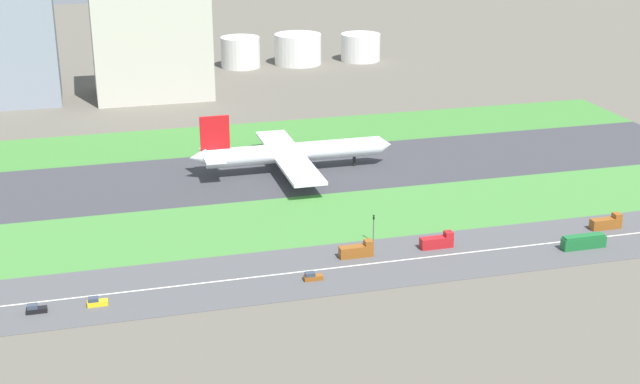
{
  "coord_description": "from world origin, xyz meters",
  "views": [
    {
      "loc": [
        -58.94,
        -258.35,
        90.04
      ],
      "look_at": [
        1.12,
        -36.5,
        6.0
      ],
      "focal_mm": 49.74,
      "sensor_mm": 36.0,
      "label": 1
    }
  ],
  "objects_px": {
    "terminal_building": "(0,38)",
    "traffic_light": "(374,226)",
    "truck_1": "(437,242)",
    "hangar_building": "(150,40)",
    "fuel_tank_centre": "(298,49)",
    "car_1": "(312,277)",
    "truck_0": "(357,251)",
    "truck_2": "(607,223)",
    "car_0": "(96,302)",
    "airliner": "(290,153)",
    "car_4": "(36,309)",
    "fuel_tank_east": "(360,47)",
    "bus_0": "(584,242)",
    "fuel_tank_west": "(240,52)"
  },
  "relations": [
    {
      "from": "car_1",
      "to": "car_4",
      "type": "xyz_separation_m",
      "value": [
        -61.65,
        0.0,
        0.0
      ]
    },
    {
      "from": "terminal_building",
      "to": "traffic_light",
      "type": "bearing_deg",
      "value": -60.38
    },
    {
      "from": "terminal_building",
      "to": "fuel_tank_centre",
      "type": "xyz_separation_m",
      "value": [
        132.88,
        45.0,
        -19.67
      ]
    },
    {
      "from": "bus_0",
      "to": "fuel_tank_east",
      "type": "distance_m",
      "value": 237.61
    },
    {
      "from": "truck_2",
      "to": "hangar_building",
      "type": "distance_m",
      "value": 210.02
    },
    {
      "from": "truck_1",
      "to": "truck_0",
      "type": "relative_size",
      "value": 1.0
    },
    {
      "from": "truck_1",
      "to": "fuel_tank_west",
      "type": "relative_size",
      "value": 0.45
    },
    {
      "from": "car_0",
      "to": "traffic_light",
      "type": "distance_m",
      "value": 72.13
    },
    {
      "from": "terminal_building",
      "to": "bus_0",
      "type": "bearing_deg",
      "value": -52.26
    },
    {
      "from": "fuel_tank_centre",
      "to": "traffic_light",
      "type": "bearing_deg",
      "value": -98.81
    },
    {
      "from": "hangar_building",
      "to": "car_4",
      "type": "bearing_deg",
      "value": -102.48
    },
    {
      "from": "fuel_tank_west",
      "to": "fuel_tank_centre",
      "type": "height_order",
      "value": "fuel_tank_centre"
    },
    {
      "from": "terminal_building",
      "to": "fuel_tank_east",
      "type": "height_order",
      "value": "terminal_building"
    },
    {
      "from": "car_0",
      "to": "car_1",
      "type": "bearing_deg",
      "value": -180.0
    },
    {
      "from": "truck_1",
      "to": "car_4",
      "type": "xyz_separation_m",
      "value": [
        -96.89,
        -10.0,
        -0.75
      ]
    },
    {
      "from": "hangar_building",
      "to": "fuel_tank_west",
      "type": "bearing_deg",
      "value": 44.63
    },
    {
      "from": "car_4",
      "to": "fuel_tank_west",
      "type": "bearing_deg",
      "value": -110.38
    },
    {
      "from": "hangar_building",
      "to": "fuel_tank_centre",
      "type": "height_order",
      "value": "hangar_building"
    },
    {
      "from": "bus_0",
      "to": "airliner",
      "type": "bearing_deg",
      "value": -53.61
    },
    {
      "from": "terminal_building",
      "to": "car_0",
      "type": "bearing_deg",
      "value": -81.36
    },
    {
      "from": "traffic_light",
      "to": "car_0",
      "type": "bearing_deg",
      "value": -165.54
    },
    {
      "from": "truck_0",
      "to": "airliner",
      "type": "bearing_deg",
      "value": 90.78
    },
    {
      "from": "car_4",
      "to": "terminal_building",
      "type": "distance_m",
      "value": 194.45
    },
    {
      "from": "car_0",
      "to": "terminal_building",
      "type": "xyz_separation_m",
      "value": [
        -29.16,
        192.0,
        26.07
      ]
    },
    {
      "from": "airliner",
      "to": "fuel_tank_centre",
      "type": "bearing_deg",
      "value": 75.29
    },
    {
      "from": "car_1",
      "to": "fuel_tank_east",
      "type": "relative_size",
      "value": 0.23
    },
    {
      "from": "airliner",
      "to": "terminal_building",
      "type": "xyz_separation_m",
      "value": [
        -91.13,
        114.0,
        20.76
      ]
    },
    {
      "from": "bus_0",
      "to": "car_0",
      "type": "xyz_separation_m",
      "value": [
        -119.46,
        0.0,
        -0.9
      ]
    },
    {
      "from": "car_1",
      "to": "truck_0",
      "type": "height_order",
      "value": "truck_0"
    },
    {
      "from": "truck_0",
      "to": "traffic_light",
      "type": "height_order",
      "value": "traffic_light"
    },
    {
      "from": "bus_0",
      "to": "traffic_light",
      "type": "bearing_deg",
      "value": -19.91
    },
    {
      "from": "traffic_light",
      "to": "fuel_tank_east",
      "type": "height_order",
      "value": "fuel_tank_east"
    },
    {
      "from": "truck_0",
      "to": "terminal_building",
      "type": "distance_m",
      "value": 205.52
    },
    {
      "from": "airliner",
      "to": "fuel_tank_centre",
      "type": "xyz_separation_m",
      "value": [
        41.75,
        159.0,
        1.08
      ]
    },
    {
      "from": "terminal_building",
      "to": "fuel_tank_centre",
      "type": "distance_m",
      "value": 141.66
    },
    {
      "from": "traffic_light",
      "to": "truck_1",
      "type": "bearing_deg",
      "value": -29.12
    },
    {
      "from": "car_1",
      "to": "truck_2",
      "type": "bearing_deg",
      "value": -173.16
    },
    {
      "from": "car_0",
      "to": "truck_1",
      "type": "height_order",
      "value": "truck_1"
    },
    {
      "from": "car_1",
      "to": "hangar_building",
      "type": "height_order",
      "value": "hangar_building"
    },
    {
      "from": "airliner",
      "to": "terminal_building",
      "type": "bearing_deg",
      "value": 128.64
    },
    {
      "from": "truck_1",
      "to": "hangar_building",
      "type": "relative_size",
      "value": 0.18
    },
    {
      "from": "car_1",
      "to": "traffic_light",
      "type": "distance_m",
      "value": 27.77
    },
    {
      "from": "car_4",
      "to": "traffic_light",
      "type": "bearing_deg",
      "value": -167.7
    },
    {
      "from": "bus_0",
      "to": "traffic_light",
      "type": "xyz_separation_m",
      "value": [
        -49.69,
        17.99,
        2.47
      ]
    },
    {
      "from": "hangar_building",
      "to": "fuel_tank_east",
      "type": "relative_size",
      "value": 2.42
    },
    {
      "from": "hangar_building",
      "to": "terminal_building",
      "type": "bearing_deg",
      "value": 180.0
    },
    {
      "from": "airliner",
      "to": "fuel_tank_east",
      "type": "bearing_deg",
      "value": 65.11
    },
    {
      "from": "truck_2",
      "to": "car_4",
      "type": "bearing_deg",
      "value": -176.06
    },
    {
      "from": "traffic_light",
      "to": "terminal_building",
      "type": "relative_size",
      "value": 0.13
    },
    {
      "from": "car_0",
      "to": "truck_1",
      "type": "distance_m",
      "value": 84.71
    }
  ]
}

